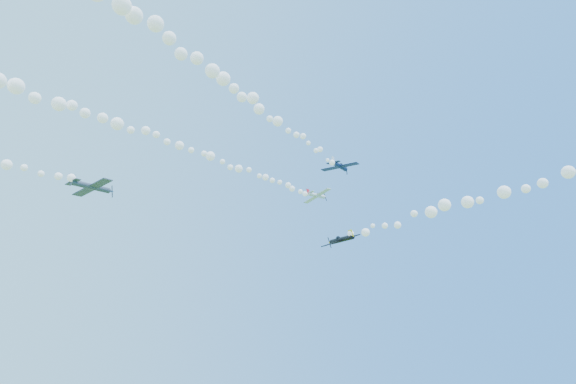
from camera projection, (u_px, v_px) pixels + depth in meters
plane_white at (317, 195)px, 103.19m from camera, size 6.65×6.81×2.33m
smoke_trail_white at (163, 140)px, 74.37m from camera, size 73.62×17.52×2.83m
plane_navy at (340, 166)px, 84.09m from camera, size 6.38×6.77×1.79m
smoke_trail_navy at (205, 67)px, 53.54m from camera, size 64.65×28.27×2.59m
plane_grey at (92, 187)px, 73.20m from camera, size 7.59×7.99×2.04m
plane_black at (341, 240)px, 69.92m from camera, size 6.26×6.25×2.39m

